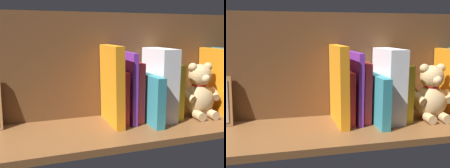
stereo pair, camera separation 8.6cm
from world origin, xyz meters
The scene contains 11 objects.
ground_plane centered at (0.00, 0.00, -1.10)cm, with size 111.56×31.44×2.20cm, color brown.
shelf_back_panel centered at (0.00, -13.47, 18.90)cm, with size 111.56×1.50×37.80cm, color brown.
book_2 centered at (-43.13, -3.41, 12.41)cm, with size 1.94×17.81×24.81cm, color orange.
teddy_bear centered at (-34.67, -1.29, 8.78)cm, with size 16.16×13.08×19.94cm.
book_3 centered at (-24.50, -4.80, 9.86)cm, with size 2.69×15.04×19.72cm, color yellow.
dictionary_thick_white centered at (-19.15, -3.68, 12.65)cm, with size 6.28×17.08×25.30cm, color white.
book_4 centered at (-13.65, -1.89, 8.37)cm, with size 3.01×20.86×16.74cm, color teal.
book_5 centered at (-10.04, -5.44, 10.38)cm, with size 2.49×13.76×20.76cm, color red.
book_6 centered at (-7.09, -4.58, 12.11)cm, with size 1.70×15.48×24.23cm, color purple.
book_7 centered at (-4.42, -4.93, 8.98)cm, with size 1.94×14.78×17.95cm, color red.
book_8 centered at (-1.11, -3.51, 13.31)cm, with size 2.97×17.62×26.62cm, color orange.
Camera 2 is at (18.33, 82.05, 30.72)cm, focal length 42.59 mm.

